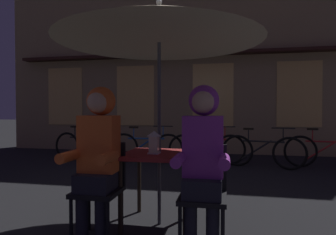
# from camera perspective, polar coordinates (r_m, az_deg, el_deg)

# --- Properties ---
(ground_plane) EXTENTS (60.00, 60.00, 0.00)m
(ground_plane) POSITION_cam_1_polar(r_m,az_deg,el_deg) (3.21, -1.71, -20.13)
(ground_plane) COLOR black
(cafe_table) EXTENTS (0.72, 0.72, 0.74)m
(cafe_table) POSITION_cam_1_polar(r_m,az_deg,el_deg) (3.03, -1.72, -8.84)
(cafe_table) COLOR maroon
(cafe_table) RESTS_ON ground_plane
(patio_umbrella) EXTENTS (2.10, 2.10, 2.31)m
(patio_umbrella) POSITION_cam_1_polar(r_m,az_deg,el_deg) (3.11, -1.74, 17.85)
(patio_umbrella) COLOR #4C4C51
(patio_umbrella) RESTS_ON ground_plane
(lantern) EXTENTS (0.11, 0.11, 0.23)m
(lantern) POSITION_cam_1_polar(r_m,az_deg,el_deg) (2.94, -2.75, -4.78)
(lantern) COLOR white
(lantern) RESTS_ON cafe_table
(chair_left) EXTENTS (0.40, 0.40, 0.87)m
(chair_left) POSITION_cam_1_polar(r_m,az_deg,el_deg) (2.87, -13.04, -12.50)
(chair_left) COLOR black
(chair_left) RESTS_ON ground_plane
(chair_right) EXTENTS (0.40, 0.40, 0.87)m
(chair_right) POSITION_cam_1_polar(r_m,az_deg,el_deg) (2.64, 6.94, -13.72)
(chair_right) COLOR black
(chair_right) RESTS_ON ground_plane
(person_left_hooded) EXTENTS (0.45, 0.56, 1.40)m
(person_left_hooded) POSITION_cam_1_polar(r_m,az_deg,el_deg) (2.75, -13.57, -5.53)
(person_left_hooded) COLOR black
(person_left_hooded) RESTS_ON ground_plane
(person_right_hooded) EXTENTS (0.45, 0.56, 1.40)m
(person_right_hooded) POSITION_cam_1_polar(r_m,az_deg,el_deg) (2.51, 6.87, -6.17)
(person_right_hooded) COLOR black
(person_right_hooded) RESTS_ON ground_plane
(shopfront_building) EXTENTS (10.00, 0.93, 6.20)m
(shopfront_building) POSITION_cam_1_polar(r_m,az_deg,el_deg) (8.64, 1.35, 14.19)
(shopfront_building) COLOR #937A56
(shopfront_building) RESTS_ON ground_plane
(bicycle_nearest) EXTENTS (1.67, 0.28, 0.84)m
(bicycle_nearest) POSITION_cam_1_polar(r_m,az_deg,el_deg) (7.04, -15.91, -5.43)
(bicycle_nearest) COLOR black
(bicycle_nearest) RESTS_ON ground_plane
(bicycle_second) EXTENTS (1.68, 0.16, 0.84)m
(bicycle_second) POSITION_cam_1_polar(r_m,az_deg,el_deg) (6.61, -4.34, -5.83)
(bicycle_second) COLOR black
(bicycle_second) RESTS_ON ground_plane
(bicycle_third) EXTENTS (1.67, 0.25, 0.84)m
(bicycle_third) POSITION_cam_1_polar(r_m,az_deg,el_deg) (6.41, 7.59, -6.06)
(bicycle_third) COLOR black
(bicycle_third) RESTS_ON ground_plane
(bicycle_fourth) EXTENTS (1.64, 0.45, 0.84)m
(bicycle_fourth) POSITION_cam_1_polar(r_m,az_deg,el_deg) (6.28, 18.03, -6.28)
(bicycle_fourth) COLOR black
(bicycle_fourth) RESTS_ON ground_plane
(bicycle_fifth) EXTENTS (1.68, 0.20, 0.84)m
(bicycle_fifth) POSITION_cam_1_polar(r_m,az_deg,el_deg) (6.75, 28.80, -5.85)
(bicycle_fifth) COLOR black
(bicycle_fifth) RESTS_ON ground_plane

